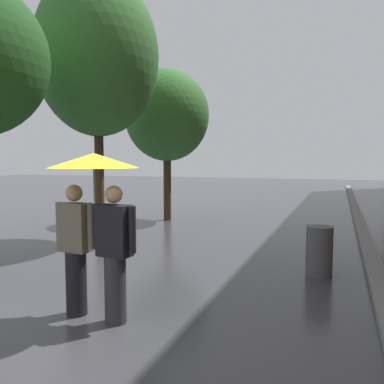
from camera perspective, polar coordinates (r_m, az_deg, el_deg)
The scene contains 6 objects.
ground_plane at distance 4.53m, azimuth -17.21°, elevation -21.01°, with size 80.00×80.00×0.00m, color #38383D.
kerb_strip at distance 13.33m, azimuth 23.70°, elevation -3.88°, with size 0.30×36.00×0.12m, color slate.
street_tree_1 at distance 9.79m, azimuth -14.01°, elevation 19.07°, with size 2.91×2.91×6.31m.
street_tree_2 at distance 12.62m, azimuth -3.77°, elevation 11.31°, with size 2.73×2.73×4.91m.
couple_under_umbrella at distance 4.79m, azimuth -14.42°, elevation -2.59°, with size 1.19×1.10×2.04m.
litter_bin at distance 6.87m, azimuth 18.50°, elevation -8.39°, with size 0.44×0.44×0.85m, color #4C4C51.
Camera 1 is at (2.57, -3.18, 1.95)m, focal length 35.64 mm.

